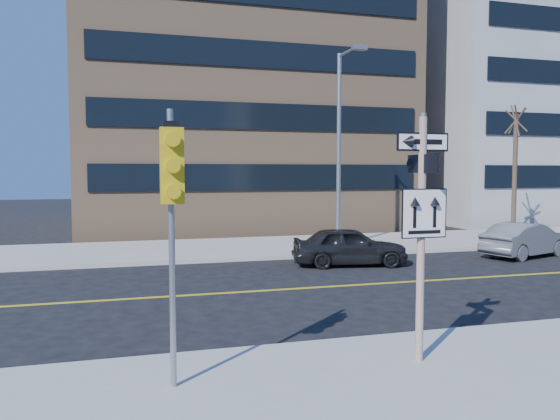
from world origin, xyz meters
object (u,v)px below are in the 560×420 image
object	(u,v)px
sign_pole	(422,223)
parked_car_a	(349,246)
streetlight_a	(341,136)
street_tree_west	(516,123)
traffic_signal	(172,189)
parked_car_b	(526,240)

from	to	relation	value
sign_pole	parked_car_a	distance (m)	10.25
streetlight_a	street_tree_west	xyz separation A→B (m)	(9.00, 0.54, 0.77)
streetlight_a	parked_car_a	bearing A→B (deg)	-107.32
traffic_signal	streetlight_a	distance (m)	15.72
traffic_signal	streetlight_a	size ratio (longest dim) A/B	0.50
sign_pole	parked_car_a	world-z (taller)	sign_pole
parked_car_a	street_tree_west	distance (m)	11.96
sign_pole	parked_car_b	world-z (taller)	sign_pole
parked_car_b	street_tree_west	bearing A→B (deg)	-51.65
parked_car_a	parked_car_b	size ratio (longest dim) A/B	0.99
parked_car_a	streetlight_a	distance (m)	5.55
parked_car_a	parked_car_b	distance (m)	7.30
street_tree_west	streetlight_a	bearing A→B (deg)	-176.55
parked_car_a	street_tree_west	size ratio (longest dim) A/B	0.63
traffic_signal	parked_car_b	distance (m)	17.39
traffic_signal	parked_car_b	world-z (taller)	traffic_signal
streetlight_a	street_tree_west	size ratio (longest dim) A/B	1.26
sign_pole	streetlight_a	distance (m)	14.05
sign_pole	traffic_signal	bearing A→B (deg)	-177.89
traffic_signal	parked_car_b	xyz separation A→B (m)	(14.18, 9.77, -2.37)
sign_pole	streetlight_a	world-z (taller)	streetlight_a
street_tree_west	parked_car_b	bearing A→B (deg)	-123.89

